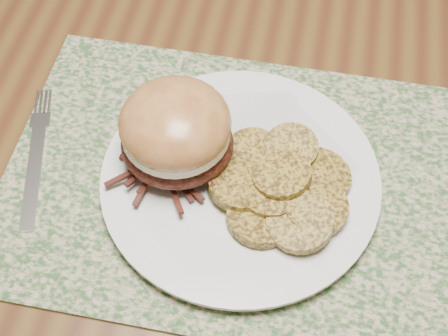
% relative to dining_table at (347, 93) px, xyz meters
% --- Properties ---
extents(ground, '(3.50, 3.50, 0.00)m').
position_rel_dining_table_xyz_m(ground, '(0.00, 0.00, -0.67)').
color(ground, '#502F1B').
rests_on(ground, ground).
extents(dining_table, '(1.50, 0.90, 0.75)m').
position_rel_dining_table_xyz_m(dining_table, '(0.00, 0.00, 0.00)').
color(dining_table, brown).
rests_on(dining_table, ground).
extents(placemat, '(0.45, 0.33, 0.00)m').
position_rel_dining_table_xyz_m(placemat, '(-0.12, -0.21, 0.08)').
color(placemat, '#30522A').
rests_on(placemat, dining_table).
extents(dinner_plate, '(0.26, 0.26, 0.02)m').
position_rel_dining_table_xyz_m(dinner_plate, '(-0.10, -0.22, 0.09)').
color(dinner_plate, silver).
rests_on(dinner_plate, placemat).
extents(pork_sandwich, '(0.13, 0.13, 0.08)m').
position_rel_dining_table_xyz_m(pork_sandwich, '(-0.17, -0.20, 0.14)').
color(pork_sandwich, black).
rests_on(pork_sandwich, dinner_plate).
extents(roasted_potatoes, '(0.16, 0.16, 0.04)m').
position_rel_dining_table_xyz_m(roasted_potatoes, '(-0.06, -0.22, 0.11)').
color(roasted_potatoes, olive).
rests_on(roasted_potatoes, dinner_plate).
extents(fork, '(0.06, 0.17, 0.00)m').
position_rel_dining_table_xyz_m(fork, '(-0.32, -0.22, 0.09)').
color(fork, silver).
rests_on(fork, placemat).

